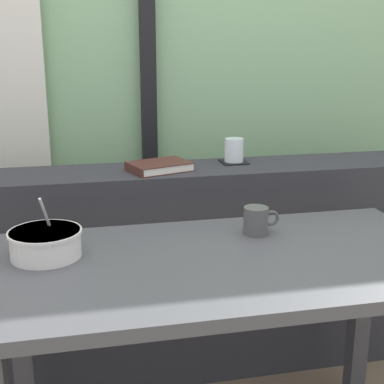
{
  "coord_description": "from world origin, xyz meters",
  "views": [
    {
      "loc": [
        -0.41,
        -1.41,
        1.3
      ],
      "look_at": [
        0.0,
        0.47,
        0.77
      ],
      "focal_mm": 51.11,
      "sensor_mm": 36.0,
      "label": 1
    }
  ],
  "objects_px": {
    "ceramic_mug": "(257,220)",
    "soup_bowl": "(46,244)",
    "closed_book": "(159,166)",
    "coaster_square": "(234,162)",
    "breakfast_table": "(226,294)",
    "juice_glass": "(234,151)"
  },
  "relations": [
    {
      "from": "ceramic_mug",
      "to": "soup_bowl",
      "type": "bearing_deg",
      "value": -175.12
    },
    {
      "from": "closed_book",
      "to": "soup_bowl",
      "type": "relative_size",
      "value": 1.25
    },
    {
      "from": "soup_bowl",
      "to": "ceramic_mug",
      "type": "bearing_deg",
      "value": 4.88
    },
    {
      "from": "coaster_square",
      "to": "soup_bowl",
      "type": "xyz_separation_m",
      "value": [
        -0.7,
        -0.55,
        -0.08
      ]
    },
    {
      "from": "breakfast_table",
      "to": "closed_book",
      "type": "bearing_deg",
      "value": 98.65
    },
    {
      "from": "coaster_square",
      "to": "juice_glass",
      "type": "xyz_separation_m",
      "value": [
        0.0,
        0.0,
        0.04
      ]
    },
    {
      "from": "breakfast_table",
      "to": "closed_book",
      "type": "xyz_separation_m",
      "value": [
        -0.09,
        0.59,
        0.24
      ]
    },
    {
      "from": "coaster_square",
      "to": "juice_glass",
      "type": "height_order",
      "value": "juice_glass"
    },
    {
      "from": "juice_glass",
      "to": "ceramic_mug",
      "type": "bearing_deg",
      "value": -98.51
    },
    {
      "from": "coaster_square",
      "to": "closed_book",
      "type": "xyz_separation_m",
      "value": [
        -0.31,
        -0.07,
        0.01
      ]
    },
    {
      "from": "soup_bowl",
      "to": "closed_book",
      "type": "bearing_deg",
      "value": 51.01
    },
    {
      "from": "coaster_square",
      "to": "soup_bowl",
      "type": "relative_size",
      "value": 0.5
    },
    {
      "from": "coaster_square",
      "to": "soup_bowl",
      "type": "bearing_deg",
      "value": -141.58
    },
    {
      "from": "breakfast_table",
      "to": "soup_bowl",
      "type": "height_order",
      "value": "soup_bowl"
    },
    {
      "from": "coaster_square",
      "to": "closed_book",
      "type": "height_order",
      "value": "closed_book"
    },
    {
      "from": "breakfast_table",
      "to": "ceramic_mug",
      "type": "xyz_separation_m",
      "value": [
        0.14,
        0.16,
        0.15
      ]
    },
    {
      "from": "closed_book",
      "to": "ceramic_mug",
      "type": "height_order",
      "value": "closed_book"
    },
    {
      "from": "coaster_square",
      "to": "closed_book",
      "type": "distance_m",
      "value": 0.31
    },
    {
      "from": "breakfast_table",
      "to": "juice_glass",
      "type": "distance_m",
      "value": 0.75
    },
    {
      "from": "closed_book",
      "to": "juice_glass",
      "type": "bearing_deg",
      "value": 12.87
    },
    {
      "from": "closed_book",
      "to": "ceramic_mug",
      "type": "relative_size",
      "value": 2.22
    },
    {
      "from": "coaster_square",
      "to": "closed_book",
      "type": "bearing_deg",
      "value": -167.13
    }
  ]
}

